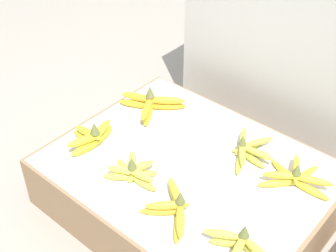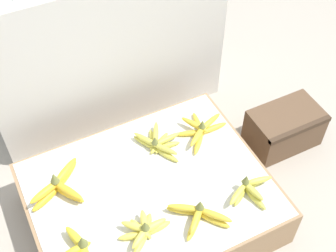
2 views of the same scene
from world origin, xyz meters
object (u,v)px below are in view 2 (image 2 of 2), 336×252
(banana_bunch_front_right, at_px, (249,189))
(banana_bunch_middle_right, at_px, (201,130))
(banana_bunch_front_midright, at_px, (198,215))
(banana_bunch_front_midleft, at_px, (144,230))
(banana_bunch_middle_midright, at_px, (158,143))
(wooden_crate, at_px, (284,128))
(banana_bunch_front_left, at_px, (79,250))
(banana_bunch_middle_left, at_px, (60,186))

(banana_bunch_front_right, height_order, banana_bunch_middle_right, banana_bunch_front_right)
(banana_bunch_front_midright, height_order, banana_bunch_front_right, banana_bunch_front_midright)
(banana_bunch_front_midleft, height_order, banana_bunch_middle_midright, banana_bunch_front_midleft)
(banana_bunch_middle_midright, bearing_deg, banana_bunch_front_midright, -92.72)
(banana_bunch_front_right, bearing_deg, wooden_crate, 35.34)
(banana_bunch_middle_right, bearing_deg, banana_bunch_front_right, -87.08)
(wooden_crate, xyz_separation_m, banana_bunch_middle_midright, (-0.65, 0.09, 0.15))
(banana_bunch_front_midright, relative_size, banana_bunch_middle_right, 0.84)
(banana_bunch_front_left, relative_size, banana_bunch_middle_right, 0.90)
(banana_bunch_front_midleft, bearing_deg, banana_bunch_middle_right, 38.14)
(banana_bunch_middle_right, bearing_deg, banana_bunch_front_midright, -120.44)
(banana_bunch_middle_left, bearing_deg, banana_bunch_front_right, -27.67)
(banana_bunch_front_right, bearing_deg, banana_bunch_middle_left, 152.33)
(banana_bunch_middle_right, bearing_deg, banana_bunch_middle_midright, 175.34)
(banana_bunch_front_midleft, xyz_separation_m, banana_bunch_front_midright, (0.21, -0.04, 0.00))
(banana_bunch_front_midleft, distance_m, banana_bunch_middle_right, 0.56)
(wooden_crate, height_order, banana_bunch_middle_left, banana_bunch_middle_left)
(banana_bunch_middle_left, relative_size, banana_bunch_middle_right, 1.02)
(banana_bunch_middle_left, bearing_deg, banana_bunch_front_midleft, -56.13)
(wooden_crate, height_order, banana_bunch_front_midleft, banana_bunch_front_midleft)
(banana_bunch_front_left, bearing_deg, wooden_crate, 12.33)
(banana_bunch_front_right, bearing_deg, banana_bunch_front_left, 175.59)
(wooden_crate, bearing_deg, banana_bunch_front_midright, -154.86)
(banana_bunch_middle_left, distance_m, banana_bunch_middle_midright, 0.46)
(banana_bunch_front_midleft, bearing_deg, banana_bunch_middle_midright, 57.15)
(banana_bunch_front_midleft, xyz_separation_m, banana_bunch_front_right, (0.46, -0.03, 0.00))
(banana_bunch_middle_midright, relative_size, banana_bunch_middle_right, 0.96)
(banana_bunch_middle_left, bearing_deg, banana_bunch_middle_right, 1.13)
(wooden_crate, bearing_deg, banana_bunch_front_right, -144.66)
(wooden_crate, bearing_deg, banana_bunch_middle_midright, 172.54)
(banana_bunch_front_left, xyz_separation_m, banana_bunch_middle_right, (0.69, 0.32, -0.01))
(banana_bunch_front_right, relative_size, banana_bunch_middle_left, 0.90)
(banana_bunch_front_midleft, bearing_deg, banana_bunch_middle_left, 123.87)
(banana_bunch_front_midleft, relative_size, banana_bunch_middle_midright, 0.89)
(banana_bunch_middle_left, bearing_deg, banana_bunch_front_midright, -40.18)
(banana_bunch_middle_midright, bearing_deg, banana_bunch_middle_left, -176.26)
(banana_bunch_front_left, distance_m, banana_bunch_front_midleft, 0.25)
(banana_bunch_front_left, height_order, banana_bunch_front_midleft, banana_bunch_front_left)
(banana_bunch_front_left, height_order, banana_bunch_middle_right, banana_bunch_front_left)
(banana_bunch_front_left, height_order, banana_bunch_middle_midright, banana_bunch_front_left)
(banana_bunch_front_midright, bearing_deg, banana_bunch_front_midleft, 170.11)
(banana_bunch_front_midright, height_order, banana_bunch_middle_midright, banana_bunch_front_midright)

